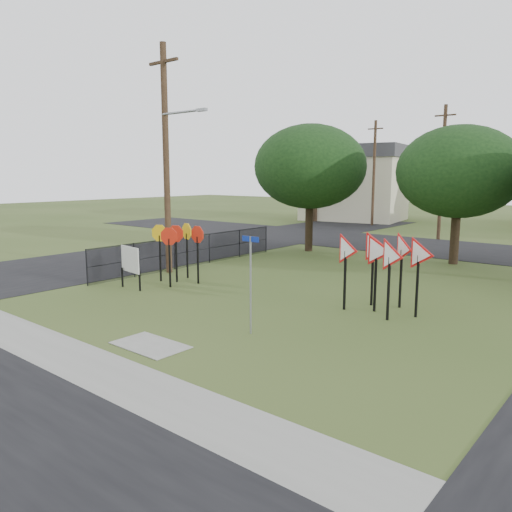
{
  "coord_description": "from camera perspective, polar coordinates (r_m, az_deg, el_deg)",
  "views": [
    {
      "loc": [
        10.09,
        -10.23,
        4.4
      ],
      "look_at": [
        -0.89,
        3.0,
        1.6
      ],
      "focal_mm": 35.0,
      "sensor_mm": 36.0,
      "label": 1
    }
  ],
  "objects": [
    {
      "name": "utility_pole_main",
      "position": [
        22.75,
        -10.14,
        11.16
      ],
      "size": [
        3.55,
        0.33,
        10.0
      ],
      "color": "#473220",
      "rests_on": "ground"
    },
    {
      "name": "street_name_sign",
      "position": [
        13.75,
        -0.63,
        -2.53
      ],
      "size": [
        0.57,
        0.05,
        2.75
      ],
      "color": "gray",
      "rests_on": "ground"
    },
    {
      "name": "yield_sign_cluster",
      "position": [
        16.46,
        14.4,
        0.17
      ],
      "size": [
        3.25,
        2.2,
        2.57
      ],
      "color": "black",
      "rests_on": "ground"
    },
    {
      "name": "ground",
      "position": [
        15.02,
        -4.75,
        -7.81
      ],
      "size": [
        140.0,
        140.0,
        0.0
      ],
      "primitive_type": "plane",
      "color": "#32461A"
    },
    {
      "name": "far_pole_c",
      "position": [
        44.97,
        13.32,
        9.27
      ],
      "size": [
        1.4,
        0.24,
        9.0
      ],
      "color": "#473220",
      "rests_on": "ground"
    },
    {
      "name": "far_pole_a",
      "position": [
        36.3,
        20.49,
        9.0
      ],
      "size": [
        1.4,
        0.24,
        9.0
      ],
      "color": "#473220",
      "rests_on": "ground"
    },
    {
      "name": "tree_near_left",
      "position": [
        29.09,
        6.19,
        10.1
      ],
      "size": [
        6.4,
        6.4,
        7.27
      ],
      "color": "#2E2114",
      "rests_on": "ground"
    },
    {
      "name": "tree_near_mid",
      "position": [
        26.49,
        22.18,
        8.88
      ],
      "size": [
        6.0,
        6.0,
        6.8
      ],
      "color": "#2E2114",
      "rests_on": "ground"
    },
    {
      "name": "curb_pad",
      "position": [
        13.5,
        -12.0,
        -9.93
      ],
      "size": [
        2.0,
        1.2,
        0.02
      ],
      "primitive_type": "cube",
      "color": "gray",
      "rests_on": "ground"
    },
    {
      "name": "street_far",
      "position": [
        32.17,
        21.02,
        0.79
      ],
      "size": [
        60.0,
        8.0,
        0.02
      ],
      "primitive_type": "cube",
      "color": "black",
      "rests_on": "ground"
    },
    {
      "name": "stop_sign_cluster",
      "position": [
        20.65,
        -8.92,
        1.86
      ],
      "size": [
        2.26,
        1.9,
        2.4
      ],
      "color": "black",
      "rests_on": "ground"
    },
    {
      "name": "sidewalk",
      "position": [
        12.54,
        -18.58,
        -11.74
      ],
      "size": [
        30.0,
        1.6,
        0.02
      ],
      "primitive_type": "cube",
      "color": "gray",
      "rests_on": "ground"
    },
    {
      "name": "street_left",
      "position": [
        30.27,
        -7.75,
        0.83
      ],
      "size": [
        8.0,
        50.0,
        0.02
      ],
      "primitive_type": "cube",
      "color": "black",
      "rests_on": "ground"
    },
    {
      "name": "tree_far_left",
      "position": [
        47.95,
        6.82,
        10.11
      ],
      "size": [
        6.8,
        6.8,
        7.73
      ],
      "color": "#2E2114",
      "rests_on": "ground"
    },
    {
      "name": "info_board",
      "position": [
        19.92,
        -14.19,
        -0.56
      ],
      "size": [
        1.32,
        0.24,
        1.67
      ],
      "color": "black",
      "rests_on": "ground"
    },
    {
      "name": "house_left",
      "position": [
        50.37,
        11.22,
        8.23
      ],
      "size": [
        10.58,
        8.88,
        7.2
      ],
      "color": "beige",
      "rests_on": "ground"
    },
    {
      "name": "fence_run",
      "position": [
        24.44,
        -7.27,
        0.67
      ],
      "size": [
        0.05,
        11.55,
        1.5
      ],
      "color": "black",
      "rests_on": "ground"
    },
    {
      "name": "planting_strip",
      "position": [
        12.01,
        -23.56,
        -13.0
      ],
      "size": [
        30.0,
        0.8,
        0.02
      ],
      "primitive_type": "cube",
      "color": "#32461A",
      "rests_on": "ground"
    }
  ]
}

